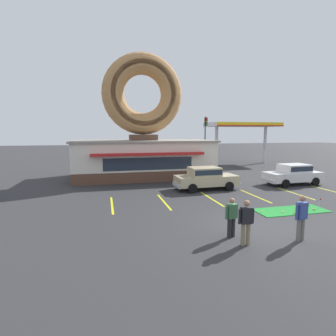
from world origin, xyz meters
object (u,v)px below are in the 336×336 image
at_px(putting_flag_pin, 320,201).
at_px(car_champagne, 206,177).
at_px(traffic_light_pole, 205,135).
at_px(pedestrian_blue_sweater_man, 232,216).
at_px(trash_bin, 210,174).
at_px(pedestrian_leather_jacket_man, 246,221).
at_px(golf_ball, 268,209).
at_px(car_white, 293,174).
at_px(pedestrian_hooded_kid, 301,216).

distance_m(putting_flag_pin, car_champagne, 7.29).
relative_size(putting_flag_pin, traffic_light_pole, 0.09).
bearing_deg(traffic_light_pole, pedestrian_blue_sweater_man, -108.59).
distance_m(car_champagne, trash_bin, 3.94).
bearing_deg(pedestrian_leather_jacket_man, golf_ball, 46.84).
bearing_deg(car_white, putting_flag_pin, -117.83).
bearing_deg(pedestrian_hooded_kid, trash_bin, 82.40).
bearing_deg(putting_flag_pin, pedestrian_leather_jacket_man, -153.05).
bearing_deg(putting_flag_pin, trash_bin, 103.56).
bearing_deg(traffic_light_pole, car_champagne, -111.28).
bearing_deg(car_champagne, traffic_light_pole, 68.72).
relative_size(pedestrian_leather_jacket_man, traffic_light_pole, 0.29).
height_order(car_champagne, pedestrian_leather_jacket_man, pedestrian_leather_jacket_man).
bearing_deg(pedestrian_blue_sweater_man, trash_bin, 71.00).
bearing_deg(car_champagne, trash_bin, 62.25).
relative_size(pedestrian_leather_jacket_man, trash_bin, 1.71).
height_order(golf_ball, traffic_light_pole, traffic_light_pole).
height_order(car_champagne, traffic_light_pole, traffic_light_pole).
xyz_separation_m(golf_ball, pedestrian_blue_sweater_man, (-3.54, -2.80, 0.81)).
distance_m(putting_flag_pin, pedestrian_blue_sweater_man, 6.80).
bearing_deg(traffic_light_pole, trash_bin, -107.89).
relative_size(car_champagne, pedestrian_leather_jacket_man, 2.77).
bearing_deg(pedestrian_hooded_kid, pedestrian_blue_sweater_man, 158.81).
height_order(car_champagne, pedestrian_hooded_kid, pedestrian_hooded_kid).
relative_size(pedestrian_blue_sweater_man, pedestrian_leather_jacket_man, 0.94).
bearing_deg(car_white, trash_bin, 147.59).
distance_m(putting_flag_pin, pedestrian_hooded_kid, 5.19).
bearing_deg(car_champagne, pedestrian_leather_jacket_man, -102.86).
xyz_separation_m(pedestrian_blue_sweater_man, traffic_light_pole, (6.38, 18.96, 2.85)).
bearing_deg(pedestrian_hooded_kid, pedestrian_leather_jacket_man, 176.80).
xyz_separation_m(putting_flag_pin, pedestrian_leather_jacket_man, (-6.21, -3.16, 0.48)).
bearing_deg(car_champagne, car_white, 0.06).
relative_size(pedestrian_hooded_kid, traffic_light_pole, 0.30).
distance_m(car_champagne, traffic_light_pole, 11.72).
bearing_deg(golf_ball, car_champagne, 103.01).
height_order(putting_flag_pin, pedestrian_leather_jacket_man, pedestrian_leather_jacket_man).
bearing_deg(golf_ball, trash_bin, 86.56).
distance_m(golf_ball, pedestrian_blue_sweater_man, 4.58).
distance_m(golf_ball, car_white, 8.23).
height_order(pedestrian_hooded_kid, trash_bin, pedestrian_hooded_kid).
relative_size(pedestrian_blue_sweater_man, pedestrian_hooded_kid, 0.89).
xyz_separation_m(golf_ball, traffic_light_pole, (2.84, 16.16, 3.66)).
bearing_deg(pedestrian_blue_sweater_man, pedestrian_hooded_kid, -21.19).
height_order(car_white, pedestrian_leather_jacket_man, pedestrian_leather_jacket_man).
height_order(pedestrian_blue_sweater_man, traffic_light_pole, traffic_light_pole).
height_order(car_white, car_champagne, same).
bearing_deg(trash_bin, pedestrian_blue_sweater_man, -109.00).
distance_m(trash_bin, traffic_light_pole, 8.14).
bearing_deg(pedestrian_blue_sweater_man, pedestrian_leather_jacket_man, -78.77).
bearing_deg(putting_flag_pin, golf_ball, 171.04).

